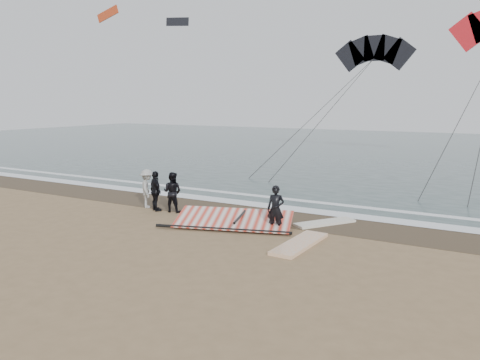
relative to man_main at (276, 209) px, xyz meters
The scene contains 12 objects.
ground 2.56m from the man_main, 95.48° to the right, with size 120.00×120.00×0.00m, color #8C704C.
sea 30.59m from the man_main, 90.43° to the left, with size 120.00×54.00×0.02m, color #233838.
wet_sand 2.25m from the man_main, 96.35° to the left, with size 120.00×2.80×0.01m, color #4C3D2B.
foam_near 3.58m from the man_main, 93.81° to the left, with size 120.00×0.90×0.01m, color white.
foam_far 5.25m from the man_main, 92.56° to the left, with size 120.00×0.45×0.01m, color white.
man_main is the anchor object (origin of this frame).
board_white 1.81m from the man_main, 37.55° to the right, with size 0.78×2.77×0.11m, color silver.
board_cream 2.31m from the man_main, 58.29° to the left, with size 0.63×2.38×0.10m, color silver.
trio_cluster 5.74m from the man_main, behind, with size 2.42×1.32×1.66m.
sail_rig 1.77m from the man_main, behind, with size 4.66×2.92×0.52m.
kite_dark 25.87m from the man_main, 96.64° to the left, with size 7.11×8.14×17.91m.
distant_kites 42.04m from the man_main, 136.51° to the left, with size 9.56×4.12×2.18m.
Camera 1 is at (6.77, -11.84, 4.48)m, focal length 35.00 mm.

